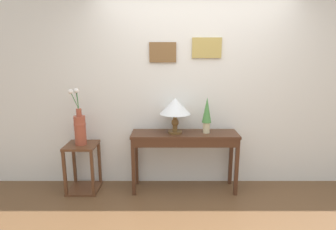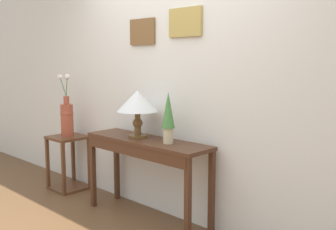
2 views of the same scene
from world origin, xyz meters
name	(u,v)px [view 1 (image 1 of 2)]	position (x,y,z in m)	size (l,w,h in m)	color
back_wall_with_art	(194,82)	(0.00, 1.38, 1.40)	(9.00, 0.13, 2.80)	silver
console_table	(184,142)	(-0.14, 1.08, 0.67)	(1.36, 0.38, 0.78)	#472819
table_lamp	(175,108)	(-0.26, 1.10, 1.11)	(0.39, 0.39, 0.45)	brown
potted_plant_on_console	(206,114)	(0.14, 1.10, 1.03)	(0.12, 0.12, 0.46)	beige
pedestal_stand_left	(83,167)	(-1.46, 1.08, 0.32)	(0.39, 0.39, 0.64)	#56331E
flower_vase_tall	(79,126)	(-1.47, 1.08, 0.88)	(0.18, 0.15, 0.72)	#9E4733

